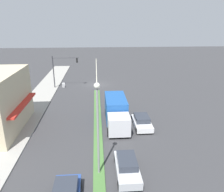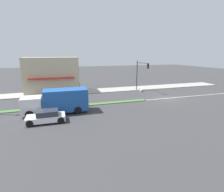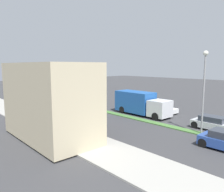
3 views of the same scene
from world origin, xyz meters
TOP-DOWN VIEW (x-y plane):
  - ground_plane at (0.00, 18.00)m, footprint 160.00×160.00m
  - sidewalk_right at (9.00, 18.50)m, footprint 4.00×73.00m
  - median_strip at (0.00, 27.00)m, footprint 0.90×46.00m
  - lane_marking_center at (0.00, 0.00)m, footprint 0.16×60.00m
  - traffic_signal_main at (6.12, 1.80)m, footprint 4.59×0.34m
  - street_lamp at (0.00, 25.79)m, footprint 0.44×0.44m
  - pedestrian at (10.19, 12.75)m, footprint 0.34×0.34m
  - warning_aframe_sign at (6.04, 1.66)m, footprint 0.45×0.53m
  - delivery_truck at (-2.20, 16.76)m, footprint 2.44×7.50m
  - van_white at (-5.00, 18.05)m, footprint 1.85×3.87m
  - sedan_silver at (-2.20, 25.98)m, footprint 1.74×4.12m

SIDE VIEW (x-z plane):
  - ground_plane at x=0.00m, z-range 0.00..0.00m
  - lane_marking_center at x=0.00m, z-range 0.00..0.01m
  - median_strip at x=0.00m, z-range 0.00..0.10m
  - sidewalk_right at x=9.00m, z-range 0.00..0.12m
  - warning_aframe_sign at x=6.04m, z-range 0.01..0.84m
  - van_white at x=-5.00m, z-range -0.02..1.28m
  - sedan_silver at x=-2.20m, z-range -0.02..1.33m
  - pedestrian at x=10.19m, z-range 0.16..1.82m
  - delivery_truck at x=-2.20m, z-range 0.03..2.90m
  - traffic_signal_main at x=6.12m, z-range 1.10..6.70m
  - street_lamp at x=0.00m, z-range 1.09..8.46m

